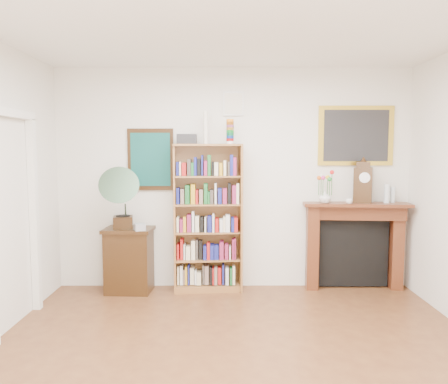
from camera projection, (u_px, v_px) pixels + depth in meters
name	position (u px, v px, depth m)	size (l,w,h in m)	color
room	(241.00, 202.00, 3.09)	(4.51, 5.01, 2.81)	#552D19
door_casing	(13.00, 202.00, 4.30)	(0.08, 1.02, 2.17)	white
teal_poster	(151.00, 159.00, 5.53)	(0.58, 0.04, 0.78)	black
small_picture	(233.00, 104.00, 5.47)	(0.26, 0.04, 0.30)	white
gilt_painting	(356.00, 136.00, 5.51)	(0.95, 0.04, 0.75)	gold
bookshelf	(208.00, 209.00, 5.44)	(0.87, 0.37, 2.12)	brown
side_cabinet	(129.00, 260.00, 5.44)	(0.59, 0.43, 0.81)	black
fireplace	(354.00, 238.00, 5.56)	(1.34, 0.41, 1.11)	#4C1D11
gramophone	(120.00, 194.00, 5.26)	(0.57, 0.66, 0.77)	black
cd_stack	(140.00, 227.00, 5.24)	(0.12, 0.12, 0.08)	silver
mantel_clock	(363.00, 183.00, 5.44)	(0.25, 0.19, 0.51)	black
flower_vase	(325.00, 197.00, 5.43)	(0.15, 0.15, 0.15)	silver
teacup	(349.00, 201.00, 5.37)	(0.08, 0.08, 0.06)	white
bottle_left	(387.00, 193.00, 5.44)	(0.07, 0.07, 0.24)	silver
bottle_right	(393.00, 195.00, 5.49)	(0.06, 0.06, 0.20)	silver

